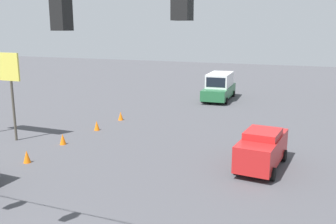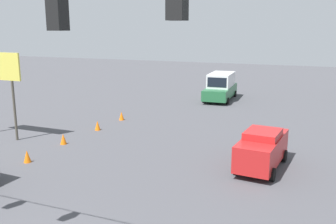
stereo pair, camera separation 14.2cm
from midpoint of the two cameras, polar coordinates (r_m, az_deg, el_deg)
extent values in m
cube|color=black|center=(8.35, -16.50, 15.35)|extent=(0.32, 0.36, 1.03)
cube|color=red|center=(19.91, 13.93, -5.55)|extent=(2.18, 4.72, 1.31)
cube|color=red|center=(19.67, 14.06, -3.24)|extent=(1.81, 2.15, 0.36)
cube|color=black|center=(20.63, 14.71, -2.54)|extent=(1.42, 0.15, 0.25)
cylinder|color=black|center=(21.34, 17.10, -6.36)|extent=(0.28, 0.66, 0.64)
cylinder|color=black|center=(21.68, 12.47, -5.79)|extent=(0.28, 0.66, 0.64)
cylinder|color=black|center=(18.59, 15.44, -9.11)|extent=(0.28, 0.66, 0.64)
cylinder|color=black|center=(18.97, 10.14, -8.39)|extent=(0.28, 0.66, 0.64)
cube|color=#236038|center=(38.19, 7.66, 3.11)|extent=(2.67, 6.62, 1.00)
cube|color=silver|center=(38.33, 7.81, 4.91)|extent=(2.36, 4.27, 1.34)
cube|color=black|center=(36.30, 7.17, 4.50)|extent=(1.86, 0.12, 0.94)
cylinder|color=black|center=(36.49, 5.19, 1.93)|extent=(0.25, 0.65, 0.64)
cylinder|color=black|center=(36.02, 8.79, 1.69)|extent=(0.25, 0.65, 0.64)
cylinder|color=black|center=(40.54, 6.62, 2.97)|extent=(0.25, 0.65, 0.64)
cylinder|color=black|center=(40.12, 9.87, 2.76)|extent=(0.25, 0.65, 0.64)
cone|color=orange|center=(21.59, -20.89, -6.37)|extent=(0.40, 0.40, 0.68)
cone|color=orange|center=(24.20, -15.90, -4.00)|extent=(0.40, 0.40, 0.68)
cone|color=orange|center=(26.96, -10.95, -2.05)|extent=(0.40, 0.40, 0.68)
cone|color=orange|center=(29.63, -7.36, -0.59)|extent=(0.40, 0.40, 0.68)
cylinder|color=#4C473D|center=(25.71, -22.58, 0.14)|extent=(0.16, 0.16, 3.87)
camera|label=1|loc=(0.07, -90.20, -0.05)|focal=40.00mm
camera|label=2|loc=(0.07, 89.80, 0.05)|focal=40.00mm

